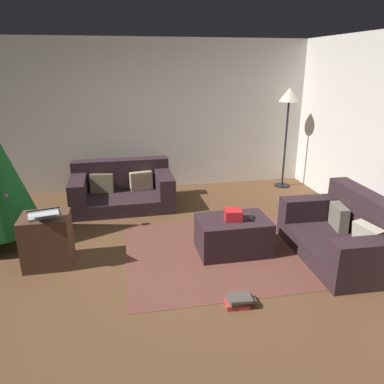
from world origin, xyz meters
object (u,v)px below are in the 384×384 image
at_px(couch_right, 348,234).
at_px(corner_lamp, 289,103).
at_px(laptop, 44,213).
at_px(gift_box, 233,215).
at_px(book_stack, 239,301).
at_px(couch_left, 122,189).
at_px(ottoman, 233,235).
at_px(tv_remote, 251,218).
at_px(side_table, 47,240).

xyz_separation_m(couch_right, corner_lamp, (0.36, 2.64, 1.25)).
xyz_separation_m(couch_right, laptop, (-3.44, 0.41, 0.37)).
height_order(gift_box, book_stack, gift_box).
xyz_separation_m(couch_left, corner_lamp, (2.95, 0.40, 1.26)).
height_order(ottoman, tv_remote, tv_remote).
relative_size(laptop, book_stack, 1.53).
bearing_deg(side_table, laptop, -76.85).
relative_size(couch_right, laptop, 3.45).
height_order(couch_left, laptop, laptop).
xyz_separation_m(tv_remote, book_stack, (-0.47, -1.01, -0.39)).
bearing_deg(laptop, ottoman, -1.31).
relative_size(gift_box, book_stack, 0.67).
distance_m(ottoman, tv_remote, 0.31).
relative_size(couch_right, ottoman, 1.81).
bearing_deg(side_table, couch_left, 64.02).
bearing_deg(couch_right, couch_left, 50.70).
distance_m(gift_box, corner_lamp, 3.03).
height_order(couch_left, gift_box, couch_left).
bearing_deg(ottoman, side_table, 177.13).
xyz_separation_m(gift_box, corner_lamp, (1.68, 2.29, 1.04)).
xyz_separation_m(tv_remote, corner_lamp, (1.45, 2.32, 1.09)).
relative_size(ottoman, tv_remote, 5.29).
xyz_separation_m(ottoman, tv_remote, (0.21, -0.04, 0.22)).
relative_size(gift_box, corner_lamp, 0.11).
bearing_deg(ottoman, couch_right, -15.66).
relative_size(couch_left, laptop, 3.57).
bearing_deg(side_table, book_stack, -31.63).
height_order(tv_remote, side_table, side_table).
height_order(couch_right, book_stack, couch_right).
bearing_deg(couch_right, corner_lamp, -6.26).
distance_m(side_table, laptop, 0.36).
bearing_deg(side_table, couch_right, -7.80).
relative_size(couch_right, gift_box, 7.84).
xyz_separation_m(side_table, laptop, (0.01, -0.06, 0.35)).
xyz_separation_m(couch_left, book_stack, (1.03, -2.93, -0.21)).
height_order(couch_left, corner_lamp, corner_lamp).
bearing_deg(tv_remote, couch_left, 152.96).
xyz_separation_m(side_table, book_stack, (1.89, -1.16, -0.24)).
distance_m(laptop, corner_lamp, 4.49).
distance_m(gift_box, book_stack, 1.15).
bearing_deg(couch_left, ottoman, 123.63).
height_order(laptop, book_stack, laptop).
xyz_separation_m(ottoman, book_stack, (-0.26, -1.06, -0.16)).
bearing_deg(couch_left, couch_right, 138.30).
bearing_deg(gift_box, tv_remote, -6.68).
bearing_deg(side_table, tv_remote, -3.70).
distance_m(ottoman, gift_box, 0.28).
xyz_separation_m(gift_box, laptop, (-2.12, 0.07, 0.16)).
bearing_deg(book_stack, side_table, 148.37).
height_order(laptop, corner_lamp, corner_lamp).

